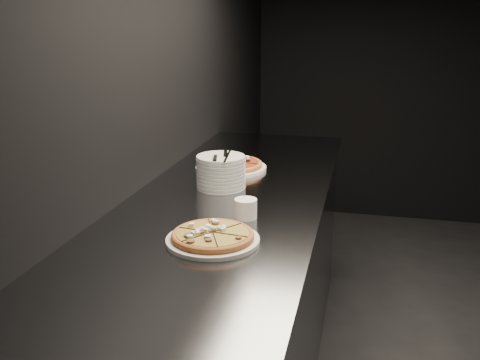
% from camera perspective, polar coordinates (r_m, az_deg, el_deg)
% --- Properties ---
extents(wall_left, '(0.02, 5.00, 2.80)m').
position_cam_1_polar(wall_left, '(2.08, -11.54, 11.55)').
color(wall_left, black).
rests_on(wall_left, floor).
extents(counter, '(0.74, 2.44, 0.92)m').
position_cam_1_polar(counter, '(2.24, -1.27, -13.06)').
color(counter, slate).
rests_on(counter, floor).
extents(pizza_mushroom, '(0.29, 0.29, 0.03)m').
position_cam_1_polar(pizza_mushroom, '(1.65, -2.92, -6.06)').
color(pizza_mushroom, silver).
rests_on(pizza_mushroom, counter).
extents(pizza_tomato, '(0.32, 0.32, 0.04)m').
position_cam_1_polar(pizza_tomato, '(2.44, -0.97, 1.59)').
color(pizza_tomato, silver).
rests_on(pizza_tomato, counter).
extents(plate_stack, '(0.20, 0.20, 0.13)m').
position_cam_1_polar(plate_stack, '(2.16, -2.05, 0.90)').
color(plate_stack, silver).
rests_on(plate_stack, counter).
extents(cutlery, '(0.07, 0.21, 0.01)m').
position_cam_1_polar(cutlery, '(2.13, -1.98, 2.56)').
color(cutlery, '#B3B5BA').
rests_on(cutlery, plate_stack).
extents(ramekin, '(0.08, 0.08, 0.07)m').
position_cam_1_polar(ramekin, '(1.83, 0.61, -3.00)').
color(ramekin, white).
rests_on(ramekin, counter).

